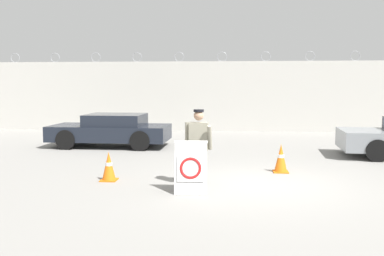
% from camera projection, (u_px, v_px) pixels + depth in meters
% --- Properties ---
extents(ground_plane, '(90.00, 90.00, 0.00)m').
position_uv_depth(ground_plane, '(258.00, 184.00, 9.72)').
color(ground_plane, gray).
extents(perimeter_wall, '(36.00, 0.30, 3.83)m').
position_uv_depth(perimeter_wall, '(243.00, 96.00, 20.60)').
color(perimeter_wall, beige).
rests_on(perimeter_wall, ground_plane).
extents(barricade_sign, '(0.71, 0.70, 1.09)m').
position_uv_depth(barricade_sign, '(191.00, 167.00, 8.98)').
color(barricade_sign, white).
rests_on(barricade_sign, ground_plane).
extents(security_guard, '(0.61, 0.41, 1.71)m').
position_uv_depth(security_guard, '(199.00, 144.00, 9.50)').
color(security_guard, '#232838').
rests_on(security_guard, ground_plane).
extents(traffic_cone_near, '(0.38, 0.38, 0.69)m').
position_uv_depth(traffic_cone_near, '(109.00, 166.00, 10.07)').
color(traffic_cone_near, orange).
rests_on(traffic_cone_near, ground_plane).
extents(traffic_cone_far, '(0.39, 0.39, 0.73)m').
position_uv_depth(traffic_cone_far, '(281.00, 158.00, 11.03)').
color(traffic_cone_far, orange).
rests_on(traffic_cone_far, ground_plane).
extents(parked_car_front_coupe, '(4.30, 2.03, 1.19)m').
position_uv_depth(parked_car_front_coupe, '(111.00, 130.00, 15.57)').
color(parked_car_front_coupe, black).
rests_on(parked_car_front_coupe, ground_plane).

